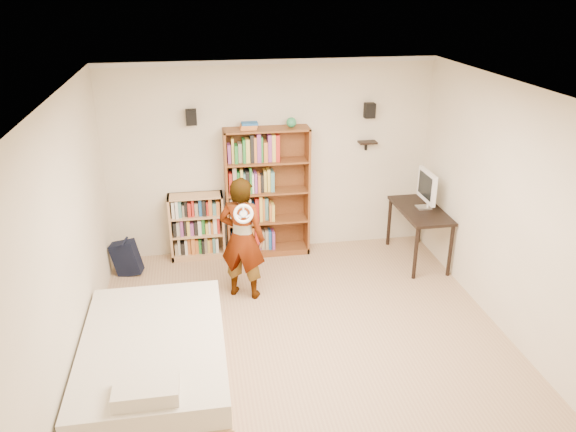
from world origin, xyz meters
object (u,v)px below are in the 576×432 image
object	(u,v)px
computer_desk	(418,234)
daybed	(154,355)
person	(242,239)
tall_bookshelf	(267,193)
low_bookshelf	(197,226)

from	to	relation	value
computer_desk	daybed	xyz separation A→B (m)	(-3.49, -2.06, -0.07)
computer_desk	daybed	distance (m)	4.06
daybed	person	xyz separation A→B (m)	(1.01, 1.51, 0.46)
person	tall_bookshelf	bearing A→B (deg)	-87.35
tall_bookshelf	person	xyz separation A→B (m)	(-0.46, -1.12, -0.14)
tall_bookshelf	computer_desk	size ratio (longest dim) A/B	1.63
tall_bookshelf	daybed	size ratio (longest dim) A/B	0.86
tall_bookshelf	person	distance (m)	1.22
tall_bookshelf	low_bookshelf	distance (m)	1.09
computer_desk	person	world-z (taller)	person
person	low_bookshelf	bearing A→B (deg)	-40.09
low_bookshelf	computer_desk	distance (m)	3.08
low_bookshelf	computer_desk	size ratio (longest dim) A/B	0.84
tall_bookshelf	computer_desk	bearing A→B (deg)	-15.44
low_bookshelf	tall_bookshelf	bearing A→B (deg)	-1.60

